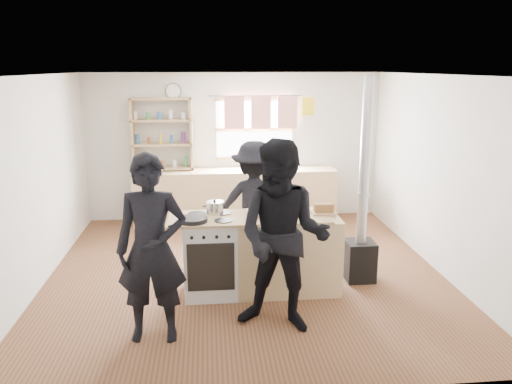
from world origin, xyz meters
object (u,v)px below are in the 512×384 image
(stockpot_counter, at_px, (293,204))
(person_near_left, at_px, (152,249))
(skillet_greens, at_px, (193,219))
(person_far, at_px, (255,204))
(thermos, at_px, (281,161))
(flue_heater, at_px, (361,230))
(stockpot_stove, at_px, (215,208))
(person_near_right, at_px, (283,238))
(bread_board, at_px, (323,209))
(roast_tray, at_px, (263,213))
(cooking_island, at_px, (262,254))

(stockpot_counter, xyz_separation_m, person_near_left, (-1.52, -1.03, -0.11))
(skillet_greens, bearing_deg, person_far, 52.38)
(thermos, bearing_deg, stockpot_counter, -95.54)
(thermos, xyz_separation_m, stockpot_counter, (-0.26, -2.68, -0.00))
(flue_heater, xyz_separation_m, person_near_left, (-2.40, -1.15, 0.27))
(stockpot_stove, distance_m, person_near_right, 1.20)
(bread_board, bearing_deg, person_near_right, -124.20)
(bread_board, xyz_separation_m, person_near_right, (-0.61, -0.90, -0.01))
(roast_tray, height_order, stockpot_stove, stockpot_stove)
(person_far, bearing_deg, skillet_greens, 64.32)
(bread_board, xyz_separation_m, person_far, (-0.72, 0.83, -0.15))
(flue_heater, bearing_deg, roast_tray, -170.67)
(roast_tray, xyz_separation_m, person_far, (-0.02, 0.85, -0.13))
(person_near_right, height_order, person_far, person_near_right)
(stockpot_stove, bearing_deg, person_near_left, -119.57)
(stockpot_counter, bearing_deg, skillet_greens, -168.09)
(skillet_greens, distance_m, bread_board, 1.51)
(person_far, bearing_deg, cooking_island, 101.74)
(cooking_island, height_order, roast_tray, roast_tray)
(skillet_greens, height_order, person_near_right, person_near_right)
(cooking_island, distance_m, person_far, 0.93)
(thermos, distance_m, person_far, 2.02)
(stockpot_counter, distance_m, person_far, 0.87)
(thermos, relative_size, stockpot_counter, 0.87)
(person_near_right, bearing_deg, skillet_greens, 162.07)
(roast_tray, bearing_deg, person_far, 91.08)
(stockpot_counter, xyz_separation_m, flue_heater, (0.88, 0.11, -0.38))
(skillet_greens, height_order, person_near_left, person_near_left)
(stockpot_stove, height_order, flue_heater, flue_heater)
(cooking_island, bearing_deg, roast_tray, 10.43)
(stockpot_stove, bearing_deg, person_near_right, -57.30)
(cooking_island, xyz_separation_m, skillet_greens, (-0.77, -0.15, 0.49))
(thermos, relative_size, bread_board, 0.95)
(stockpot_counter, relative_size, person_far, 0.18)
(person_near_left, xyz_separation_m, person_near_right, (1.26, 0.07, 0.05))
(person_far, bearing_deg, stockpot_stove, 65.15)
(bread_board, xyz_separation_m, person_near_left, (-1.88, -0.97, -0.06))
(thermos, relative_size, roast_tray, 0.71)
(cooking_island, xyz_separation_m, person_near_right, (0.12, -0.87, 0.50))
(person_far, bearing_deg, bread_board, 142.97)
(flue_heater, height_order, person_near_left, flue_heater)
(thermos, relative_size, stockpot_stove, 1.33)
(flue_heater, distance_m, person_near_left, 2.67)
(thermos, height_order, flue_heater, flue_heater)
(roast_tray, height_order, bread_board, bread_board)
(skillet_greens, bearing_deg, person_near_left, -115.25)
(thermos, distance_m, flue_heater, 2.67)
(flue_heater, height_order, person_near_right, flue_heater)
(skillet_greens, xyz_separation_m, stockpot_counter, (1.15, 0.24, 0.07))
(bread_board, bearing_deg, person_far, 131.03)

